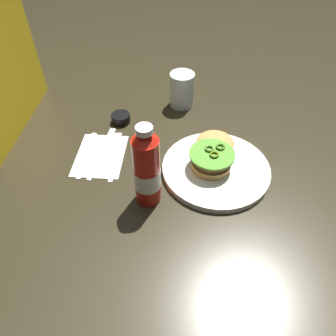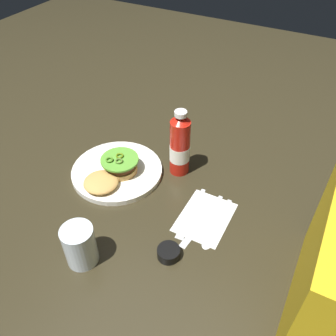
{
  "view_description": "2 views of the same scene",
  "coord_description": "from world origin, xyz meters",
  "px_view_note": "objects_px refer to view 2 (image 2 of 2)",
  "views": [
    {
      "loc": [
        -0.68,
        -0.06,
        0.6
      ],
      "look_at": [
        -0.13,
        -0.02,
        0.05
      ],
      "focal_mm": 34.8,
      "sensor_mm": 36.0,
      "label": 1
    },
    {
      "loc": [
        0.54,
        0.37,
        0.73
      ],
      "look_at": [
        -0.12,
        0.02,
        0.07
      ],
      "focal_mm": 37.61,
      "sensor_mm": 36.0,
      "label": 2
    }
  ],
  "objects_px": {
    "napkin": "(205,217)",
    "fork_utensil": "(190,216)",
    "water_glass": "(80,245)",
    "butter_knife": "(200,223)",
    "ketchup_bottle": "(180,146)",
    "burger_sandwich": "(113,171)",
    "spoon_utensil": "(214,229)",
    "condiment_cup": "(169,253)",
    "dinner_plate": "(117,171)"
  },
  "relations": [
    {
      "from": "ketchup_bottle",
      "to": "water_glass",
      "type": "height_order",
      "value": "ketchup_bottle"
    },
    {
      "from": "fork_utensil",
      "to": "spoon_utensil",
      "type": "bearing_deg",
      "value": 82.61
    },
    {
      "from": "water_glass",
      "to": "napkin",
      "type": "xyz_separation_m",
      "value": [
        -0.26,
        0.21,
        -0.05
      ]
    },
    {
      "from": "water_glass",
      "to": "butter_knife",
      "type": "distance_m",
      "value": 0.31
    },
    {
      "from": "fork_utensil",
      "to": "ketchup_bottle",
      "type": "bearing_deg",
      "value": -144.83
    },
    {
      "from": "water_glass",
      "to": "condiment_cup",
      "type": "xyz_separation_m",
      "value": [
        -0.1,
        0.18,
        -0.04
      ]
    },
    {
      "from": "dinner_plate",
      "to": "butter_knife",
      "type": "bearing_deg",
      "value": 78.31
    },
    {
      "from": "dinner_plate",
      "to": "water_glass",
      "type": "height_order",
      "value": "water_glass"
    },
    {
      "from": "fork_utensil",
      "to": "spoon_utensil",
      "type": "distance_m",
      "value": 0.08
    },
    {
      "from": "fork_utensil",
      "to": "dinner_plate",
      "type": "bearing_deg",
      "value": -101.62
    },
    {
      "from": "ketchup_bottle",
      "to": "fork_utensil",
      "type": "bearing_deg",
      "value": 35.17
    },
    {
      "from": "condiment_cup",
      "to": "fork_utensil",
      "type": "xyz_separation_m",
      "value": [
        -0.13,
        -0.01,
        -0.01
      ]
    },
    {
      "from": "ketchup_bottle",
      "to": "condiment_cup",
      "type": "distance_m",
      "value": 0.32
    },
    {
      "from": "napkin",
      "to": "fork_utensil",
      "type": "xyz_separation_m",
      "value": [
        0.02,
        -0.04,
        0.0
      ]
    },
    {
      "from": "napkin",
      "to": "butter_knife",
      "type": "distance_m",
      "value": 0.03
    },
    {
      "from": "condiment_cup",
      "to": "butter_knife",
      "type": "xyz_separation_m",
      "value": [
        -0.13,
        0.03,
        -0.01
      ]
    },
    {
      "from": "dinner_plate",
      "to": "spoon_utensil",
      "type": "xyz_separation_m",
      "value": [
        0.07,
        0.35,
        -0.0
      ]
    },
    {
      "from": "ketchup_bottle",
      "to": "burger_sandwich",
      "type": "bearing_deg",
      "value": -49.55
    },
    {
      "from": "water_glass",
      "to": "spoon_utensil",
      "type": "xyz_separation_m",
      "value": [
        -0.23,
        0.25,
        -0.05
      ]
    },
    {
      "from": "water_glass",
      "to": "spoon_utensil",
      "type": "bearing_deg",
      "value": 132.81
    },
    {
      "from": "condiment_cup",
      "to": "napkin",
      "type": "height_order",
      "value": "condiment_cup"
    },
    {
      "from": "ketchup_bottle",
      "to": "water_glass",
      "type": "distance_m",
      "value": 0.4
    },
    {
      "from": "dinner_plate",
      "to": "fork_utensil",
      "type": "distance_m",
      "value": 0.28
    },
    {
      "from": "ketchup_bottle",
      "to": "spoon_utensil",
      "type": "height_order",
      "value": "ketchup_bottle"
    },
    {
      "from": "burger_sandwich",
      "to": "water_glass",
      "type": "distance_m",
      "value": 0.28
    },
    {
      "from": "napkin",
      "to": "ketchup_bottle",
      "type": "bearing_deg",
      "value": -133.05
    },
    {
      "from": "burger_sandwich",
      "to": "spoon_utensil",
      "type": "xyz_separation_m",
      "value": [
        0.04,
        0.34,
        -0.03
      ]
    },
    {
      "from": "burger_sandwich",
      "to": "fork_utensil",
      "type": "xyz_separation_m",
      "value": [
        0.03,
        0.26,
        -0.03
      ]
    },
    {
      "from": "condiment_cup",
      "to": "napkin",
      "type": "bearing_deg",
      "value": 168.93
    },
    {
      "from": "burger_sandwich",
      "to": "butter_knife",
      "type": "distance_m",
      "value": 0.3
    },
    {
      "from": "water_glass",
      "to": "spoon_utensil",
      "type": "distance_m",
      "value": 0.34
    },
    {
      "from": "burger_sandwich",
      "to": "dinner_plate",
      "type": "bearing_deg",
      "value": -162.18
    },
    {
      "from": "water_glass",
      "to": "butter_knife",
      "type": "xyz_separation_m",
      "value": [
        -0.23,
        0.2,
        -0.05
      ]
    },
    {
      "from": "napkin",
      "to": "spoon_utensil",
      "type": "relative_size",
      "value": 0.91
    },
    {
      "from": "napkin",
      "to": "fork_utensil",
      "type": "height_order",
      "value": "fork_utensil"
    },
    {
      "from": "dinner_plate",
      "to": "napkin",
      "type": "relative_size",
      "value": 1.63
    },
    {
      "from": "spoon_utensil",
      "to": "ketchup_bottle",
      "type": "bearing_deg",
      "value": -131.86
    },
    {
      "from": "water_glass",
      "to": "napkin",
      "type": "relative_size",
      "value": 0.64
    },
    {
      "from": "butter_knife",
      "to": "fork_utensil",
      "type": "bearing_deg",
      "value": -102.21
    },
    {
      "from": "ketchup_bottle",
      "to": "condiment_cup",
      "type": "height_order",
      "value": "ketchup_bottle"
    },
    {
      "from": "burger_sandwich",
      "to": "water_glass",
      "type": "xyz_separation_m",
      "value": [
        0.26,
        0.09,
        0.02
      ]
    },
    {
      "from": "dinner_plate",
      "to": "burger_sandwich",
      "type": "xyz_separation_m",
      "value": [
        0.03,
        0.01,
        0.03
      ]
    },
    {
      "from": "burger_sandwich",
      "to": "water_glass",
      "type": "height_order",
      "value": "water_glass"
    },
    {
      "from": "condiment_cup",
      "to": "spoon_utensil",
      "type": "xyz_separation_m",
      "value": [
        -0.12,
        0.07,
        -0.01
      ]
    },
    {
      "from": "napkin",
      "to": "butter_knife",
      "type": "height_order",
      "value": "butter_knife"
    },
    {
      "from": "burger_sandwich",
      "to": "condiment_cup",
      "type": "bearing_deg",
      "value": 59.18
    },
    {
      "from": "burger_sandwich",
      "to": "spoon_utensil",
      "type": "bearing_deg",
      "value": 83.88
    },
    {
      "from": "water_glass",
      "to": "fork_utensil",
      "type": "distance_m",
      "value": 0.3
    },
    {
      "from": "burger_sandwich",
      "to": "ketchup_bottle",
      "type": "relative_size",
      "value": 0.88
    },
    {
      "from": "ketchup_bottle",
      "to": "fork_utensil",
      "type": "xyz_separation_m",
      "value": [
        0.16,
        0.11,
        -0.09
      ]
    }
  ]
}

